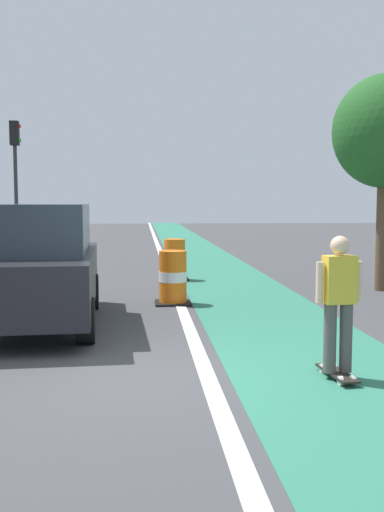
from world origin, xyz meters
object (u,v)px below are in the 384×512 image
Objects in this scene: skateboarder_on_lane at (339,302)px; traffic_barrel_front at (173,278)px; parked_suv_nearest at (38,264)px; traffic_light_corner at (15,164)px; traffic_barrel_mid at (175,260)px.

traffic_barrel_front is (-1.66, 5.31, -0.38)m from skateboarder_on_lane.
skateboarder_on_lane is 0.36× the size of parked_suv_nearest.
traffic_light_corner is (-7.01, 16.42, 2.59)m from skateboarder_on_lane.
traffic_light_corner reaches higher than parked_suv_nearest.
parked_suv_nearest reaches higher than skateboarder_on_lane.
traffic_barrel_mid is at bearing 86.23° from traffic_barrel_front.
skateboarder_on_lane is at bearing -40.27° from parked_suv_nearest.
skateboarder_on_lane is 1.55× the size of traffic_barrel_front.
parked_suv_nearest is at bearing -141.14° from traffic_barrel_front.
traffic_barrel_front is (2.36, 1.90, -0.50)m from parked_suv_nearest.
skateboarder_on_lane is 9.18m from traffic_barrel_mid.
traffic_barrel_front is at bearing 107.36° from skateboarder_on_lane.
traffic_barrel_mid is (0.25, 3.75, 0.00)m from traffic_barrel_front.
traffic_barrel_mid is at bearing -52.73° from traffic_light_corner.
traffic_light_corner reaches higher than traffic_barrel_mid.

